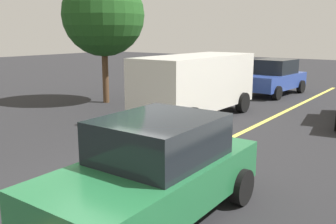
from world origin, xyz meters
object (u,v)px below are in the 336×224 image
object	(u,v)px
car_green_near_curb	(154,170)
car_blue_approaching	(274,77)
white_van	(195,82)
tree_centre_verge	(103,15)

from	to	relation	value
car_green_near_curb	car_blue_approaching	xyz separation A→B (m)	(13.37, 3.07, 0.02)
white_van	car_green_near_curb	world-z (taller)	white_van
car_green_near_curb	tree_centre_verge	size ratio (longest dim) A/B	0.75
tree_centre_verge	white_van	bearing A→B (deg)	-92.18
car_green_near_curb	car_blue_approaching	bearing A→B (deg)	12.91
car_green_near_curb	tree_centre_verge	xyz separation A→B (m)	(6.92, 8.13, 2.87)
white_van	car_green_near_curb	bearing A→B (deg)	-152.80
white_van	car_green_near_curb	xyz separation A→B (m)	(-6.74, -3.46, -0.44)
white_van	car_green_near_curb	distance (m)	7.59
white_van	car_blue_approaching	distance (m)	6.66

